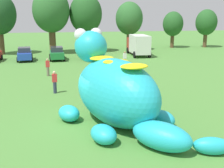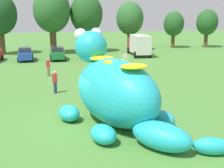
# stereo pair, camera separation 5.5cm
# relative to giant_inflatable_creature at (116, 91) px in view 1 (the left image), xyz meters

# --- Properties ---
(ground_plane) EXTENTS (160.00, 160.00, 0.00)m
(ground_plane) POSITION_rel_giant_inflatable_creature_xyz_m (-1.48, 0.98, -1.84)
(ground_plane) COLOR #4C8438
(giant_inflatable_creature) EXTENTS (7.47, 8.77, 5.04)m
(giant_inflatable_creature) POSITION_rel_giant_inflatable_creature_xyz_m (0.00, 0.00, 0.00)
(giant_inflatable_creature) COLOR #23B2C6
(giant_inflatable_creature) RESTS_ON ground
(car_blue) EXTENTS (2.17, 4.22, 1.72)m
(car_blue) POSITION_rel_giant_inflatable_creature_xyz_m (-6.92, 23.39, -0.98)
(car_blue) COLOR #2347B7
(car_blue) RESTS_ON ground
(car_green) EXTENTS (2.03, 4.15, 1.72)m
(car_green) POSITION_rel_giant_inflatable_creature_xyz_m (-2.87, 23.18, -0.98)
(car_green) COLOR #1E7238
(car_green) RESTS_ON ground
(car_black) EXTENTS (1.97, 4.12, 1.72)m
(car_black) POSITION_rel_giant_inflatable_creature_xyz_m (1.46, 22.81, -0.98)
(car_black) COLOR black
(car_black) RESTS_ON ground
(box_truck) EXTENTS (2.61, 6.49, 2.95)m
(box_truck) POSITION_rel_giant_inflatable_creature_xyz_m (8.70, 24.98, -0.24)
(box_truck) COLOR #B2231E
(box_truck) RESTS_ON ground
(tree_centre_left) EXTENTS (5.41, 5.41, 9.61)m
(tree_centre_left) POSITION_rel_giant_inflatable_creature_xyz_m (-3.36, 29.65, 4.44)
(tree_centre_left) COLOR brown
(tree_centre_left) RESTS_ON ground
(tree_centre) EXTENTS (4.98, 4.98, 8.84)m
(tree_centre) POSITION_rel_giant_inflatable_creature_xyz_m (1.81, 30.30, 3.94)
(tree_centre) COLOR brown
(tree_centre) RESTS_ON ground
(tree_centre_right) EXTENTS (4.38, 4.38, 7.77)m
(tree_centre_right) POSITION_rel_giant_inflatable_creature_xyz_m (8.90, 31.06, 3.24)
(tree_centre_right) COLOR brown
(tree_centre_right) RESTS_ON ground
(tree_mid_right) EXTENTS (3.54, 3.54, 6.28)m
(tree_mid_right) POSITION_rel_giant_inflatable_creature_xyz_m (17.37, 33.15, 2.26)
(tree_mid_right) COLOR brown
(tree_mid_right) RESTS_ON ground
(tree_right) EXTENTS (3.75, 3.75, 6.65)m
(tree_right) POSITION_rel_giant_inflatable_creature_xyz_m (23.42, 32.62, 2.51)
(tree_right) COLOR brown
(tree_right) RESTS_ON ground
(spectator_near_inflatable) EXTENTS (0.38, 0.26, 1.71)m
(spectator_near_inflatable) POSITION_rel_giant_inflatable_creature_xyz_m (-3.23, 6.89, -0.99)
(spectator_near_inflatable) COLOR #2D334C
(spectator_near_inflatable) RESTS_ON ground
(spectator_mid_field) EXTENTS (0.38, 0.26, 1.71)m
(spectator_mid_field) POSITION_rel_giant_inflatable_creature_xyz_m (-3.85, 13.29, -0.99)
(spectator_mid_field) COLOR #726656
(spectator_mid_field) RESTS_ON ground
(spectator_by_cars) EXTENTS (0.38, 0.26, 1.71)m
(spectator_by_cars) POSITION_rel_giant_inflatable_creature_xyz_m (4.70, 16.97, -0.99)
(spectator_by_cars) COLOR #726656
(spectator_by_cars) RESTS_ON ground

